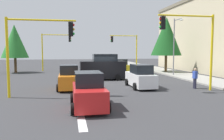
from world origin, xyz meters
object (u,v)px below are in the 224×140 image
at_px(delivery_van_black, 103,68).
at_px(car_orange, 69,78).
at_px(tree_opposite_side, 15,41).
at_px(car_red, 89,92).
at_px(street_lamp_curbside, 175,41).
at_px(traffic_signal_near_left, 192,37).
at_px(pedestrian_crossing, 195,78).
at_px(tree_roadside_mid, 166,36).
at_px(traffic_signal_far_right, 54,45).
at_px(traffic_signal_far_left, 126,45).
at_px(car_yellow, 120,67).
at_px(car_white, 141,77).
at_px(traffic_signal_near_right, 36,41).

distance_m(delivery_van_black, car_orange, 6.38).
height_order(tree_opposite_side, car_red, tree_opposite_side).
bearing_deg(car_red, car_orange, -170.82).
xyz_separation_m(street_lamp_curbside, car_red, (13.31, -11.69, -3.45)).
height_order(traffic_signal_near_left, pedestrian_crossing, traffic_signal_near_left).
bearing_deg(pedestrian_crossing, tree_roadside_mid, 165.83).
xyz_separation_m(traffic_signal_far_right, traffic_signal_far_left, (0.00, 11.40, -0.01)).
bearing_deg(traffic_signal_far_left, street_lamp_curbside, 18.63).
bearing_deg(car_yellow, traffic_signal_far_right, -120.75).
xyz_separation_m(traffic_signal_near_left, car_red, (3.70, -8.22, -3.28)).
xyz_separation_m(traffic_signal_far_right, delivery_van_black, (12.00, 5.76, -2.74)).
xyz_separation_m(traffic_signal_far_left, tree_roadside_mid, (6.00, 4.30, 1.10)).
xyz_separation_m(traffic_signal_far_right, car_orange, (17.26, 2.17, -3.13)).
xyz_separation_m(tree_opposite_side, pedestrian_crossing, (17.06, 17.70, -3.52)).
xyz_separation_m(tree_roadside_mid, car_white, (11.67, -7.54, -4.22)).
height_order(traffic_signal_far_right, traffic_signal_far_left, traffic_signal_far_right).
relative_size(traffic_signal_far_left, street_lamp_curbside, 0.81).
relative_size(tree_roadside_mid, delivery_van_black, 1.63).
bearing_deg(street_lamp_curbside, car_white, -42.82).
height_order(traffic_signal_far_right, street_lamp_curbside, street_lamp_curbside).
xyz_separation_m(tree_roadside_mid, car_orange, (11.26, -13.53, -4.22)).
height_order(traffic_signal_near_left, car_white, traffic_signal_near_left).
bearing_deg(car_yellow, street_lamp_curbside, 49.20).
height_order(traffic_signal_near_left, tree_opposite_side, tree_opposite_side).
height_order(traffic_signal_near_left, street_lamp_curbside, street_lamp_curbside).
xyz_separation_m(traffic_signal_far_right, street_lamp_curbside, (10.39, 14.90, 0.32)).
height_order(traffic_signal_near_right, car_yellow, traffic_signal_near_right).
bearing_deg(traffic_signal_near_right, pedestrian_crossing, 94.38).
height_order(traffic_signal_far_left, delivery_van_black, traffic_signal_far_left).
bearing_deg(delivery_van_black, traffic_signal_far_right, -154.35).
height_order(traffic_signal_far_right, traffic_signal_near_left, traffic_signal_near_left).
distance_m(traffic_signal_near_right, tree_roadside_mid, 21.04).
bearing_deg(car_orange, car_yellow, 149.14).
bearing_deg(street_lamp_curbside, tree_opposite_side, -112.55).
xyz_separation_m(traffic_signal_far_right, traffic_signal_near_left, (20.00, 11.43, 0.15)).
relative_size(car_white, car_yellow, 1.04).
bearing_deg(car_white, traffic_signal_far_left, 169.60).
bearing_deg(traffic_signal_far_left, traffic_signal_near_left, 0.10).
xyz_separation_m(traffic_signal_near_left, delivery_van_black, (-8.00, -5.67, -2.89)).
relative_size(tree_roadside_mid, car_yellow, 1.96).
distance_m(car_red, pedestrian_crossing, 10.30).
bearing_deg(tree_roadside_mid, traffic_signal_far_right, -110.92).
relative_size(traffic_signal_near_right, car_yellow, 1.34).
bearing_deg(pedestrian_crossing, car_white, -108.10).
bearing_deg(pedestrian_crossing, street_lamp_curbside, 163.94).
distance_m(traffic_signal_far_right, delivery_van_black, 13.59).
height_order(traffic_signal_far_right, car_red, traffic_signal_far_right).
bearing_deg(traffic_signal_far_left, tree_roadside_mid, 35.64).
distance_m(traffic_signal_far_right, street_lamp_curbside, 18.17).
xyz_separation_m(traffic_signal_far_left, delivery_van_black, (12.00, -5.64, -2.74)).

